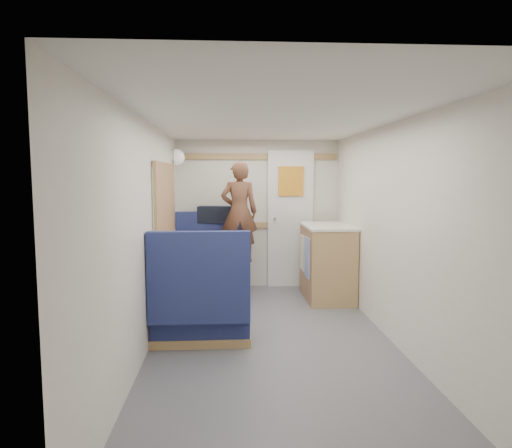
{
  "coord_description": "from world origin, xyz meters",
  "views": [
    {
      "loc": [
        -0.39,
        -3.95,
        1.52
      ],
      "look_at": [
        -0.1,
        0.9,
        1.01
      ],
      "focal_mm": 32.0,
      "sensor_mm": 36.0,
      "label": 1
    }
  ],
  "objects": [
    {
      "name": "wine_glass",
      "position": [
        -0.71,
        0.98,
        0.84
      ],
      "size": [
        0.08,
        0.08,
        0.17
      ],
      "color": "white",
      "rests_on": "dinette_table"
    },
    {
      "name": "bench_far",
      "position": [
        -0.65,
        1.86,
        0.3
      ],
      "size": [
        0.9,
        0.59,
        1.05
      ],
      "color": "#161A49",
      "rests_on": "floor"
    },
    {
      "name": "dome_light",
      "position": [
        -1.04,
        1.85,
        1.75
      ],
      "size": [
        0.2,
        0.2,
        0.2
      ],
      "primitive_type": "sphere",
      "color": "white",
      "rests_on": "wall_left"
    },
    {
      "name": "tumbler_right",
      "position": [
        -0.66,
        1.21,
        0.78
      ],
      "size": [
        0.07,
        0.07,
        0.11
      ],
      "primitive_type": "cylinder",
      "color": "silver",
      "rests_on": "dinette_table"
    },
    {
      "name": "beer_glass",
      "position": [
        -0.43,
        1.1,
        0.77
      ],
      "size": [
        0.07,
        0.07,
        0.11
      ],
      "primitive_type": "cylinder",
      "color": "brown",
      "rests_on": "dinette_table"
    },
    {
      "name": "oak_trim_high",
      "position": [
        0.0,
        2.23,
        1.78
      ],
      "size": [
        2.15,
        0.02,
        0.08
      ],
      "primitive_type": "cube",
      "color": "#8E6440",
      "rests_on": "wall_back"
    },
    {
      "name": "ledge",
      "position": [
        -0.65,
        2.12,
        0.88
      ],
      "size": [
        0.9,
        0.14,
        0.04
      ],
      "primitive_type": "cube",
      "color": "#8E6440",
      "rests_on": "bench_far"
    },
    {
      "name": "wall_back",
      "position": [
        0.0,
        2.25,
        1.0
      ],
      "size": [
        2.2,
        0.02,
        2.0
      ],
      "primitive_type": "cube",
      "color": "silver",
      "rests_on": "floor"
    },
    {
      "name": "cheese_block",
      "position": [
        -0.63,
        0.87,
        0.75
      ],
      "size": [
        0.1,
        0.08,
        0.03
      ],
      "primitive_type": "cube",
      "rotation": [
        0.0,
        0.0,
        -0.23
      ],
      "color": "#E4CF83",
      "rests_on": "tray"
    },
    {
      "name": "side_window",
      "position": [
        -1.08,
        1.0,
        1.25
      ],
      "size": [
        0.04,
        1.3,
        0.72
      ],
      "primitive_type": "cube",
      "color": "gray",
      "rests_on": "wall_left"
    },
    {
      "name": "tumbler_mid",
      "position": [
        -0.79,
        1.38,
        0.78
      ],
      "size": [
        0.07,
        0.07,
        0.12
      ],
      "primitive_type": "cylinder",
      "color": "white",
      "rests_on": "dinette_table"
    },
    {
      "name": "rear_door",
      "position": [
        0.45,
        2.22,
        0.97
      ],
      "size": [
        0.62,
        0.12,
        1.86
      ],
      "color": "white",
      "rests_on": "wall_back"
    },
    {
      "name": "floor",
      "position": [
        0.0,
        0.0,
        0.0
      ],
      "size": [
        4.5,
        4.5,
        0.0
      ],
      "primitive_type": "plane",
      "color": "#515156",
      "rests_on": "ground"
    },
    {
      "name": "dinette_table",
      "position": [
        -0.65,
        1.0,
        0.57
      ],
      "size": [
        0.62,
        0.92,
        0.72
      ],
      "color": "white",
      "rests_on": "floor"
    },
    {
      "name": "oak_trim_low",
      "position": [
        0.0,
        2.23,
        0.85
      ],
      "size": [
        2.15,
        0.02,
        0.08
      ],
      "primitive_type": "cube",
      "color": "#8E6440",
      "rests_on": "wall_back"
    },
    {
      "name": "ceiling",
      "position": [
        0.0,
        0.0,
        2.0
      ],
      "size": [
        4.5,
        4.5,
        0.0
      ],
      "primitive_type": "plane",
      "rotation": [
        3.14,
        0.0,
        0.0
      ],
      "color": "silver",
      "rests_on": "wall_back"
    },
    {
      "name": "bread_loaf",
      "position": [
        -0.53,
        1.38,
        0.77
      ],
      "size": [
        0.17,
        0.27,
        0.11
      ],
      "primitive_type": "cube",
      "rotation": [
        0.0,
        0.0,
        -0.13
      ],
      "color": "olive",
      "rests_on": "dinette_table"
    },
    {
      "name": "tray",
      "position": [
        -0.57,
        0.7,
        0.73
      ],
      "size": [
        0.39,
        0.44,
        0.02
      ],
      "primitive_type": "cube",
      "rotation": [
        0.0,
        0.0,
        0.36
      ],
      "color": "white",
      "rests_on": "dinette_table"
    },
    {
      "name": "duffel_bag",
      "position": [
        -0.57,
        2.12,
        1.01
      ],
      "size": [
        0.47,
        0.26,
        0.22
      ],
      "primitive_type": "cube",
      "rotation": [
        0.0,
        0.0,
        -0.08
      ],
      "color": "black",
      "rests_on": "ledge"
    },
    {
      "name": "wall_right",
      "position": [
        1.1,
        0.0,
        1.0
      ],
      "size": [
        0.02,
        4.5,
        2.0
      ],
      "primitive_type": "cube",
      "color": "silver",
      "rests_on": "floor"
    },
    {
      "name": "pepper_grinder",
      "position": [
        -0.58,
        1.0,
        0.77
      ],
      "size": [
        0.04,
        0.04,
        0.1
      ],
      "primitive_type": "cylinder",
      "color": "black",
      "rests_on": "dinette_table"
    },
    {
      "name": "person",
      "position": [
        -0.26,
        1.71,
        1.07
      ],
      "size": [
        0.46,
        0.3,
        1.25
      ],
      "primitive_type": "imported",
      "rotation": [
        0.0,
        0.0,
        3.15
      ],
      "color": "brown",
      "rests_on": "bench_far"
    },
    {
      "name": "bench_near",
      "position": [
        -0.65,
        0.14,
        0.3
      ],
      "size": [
        0.9,
        0.59,
        1.05
      ],
      "color": "#161A49",
      "rests_on": "floor"
    },
    {
      "name": "galley_counter",
      "position": [
        0.82,
        1.55,
        0.47
      ],
      "size": [
        0.57,
        0.92,
        0.92
      ],
      "color": "#8E6440",
      "rests_on": "floor"
    },
    {
      "name": "wall_left",
      "position": [
        -1.1,
        0.0,
        1.0
      ],
      "size": [
        0.02,
        4.5,
        2.0
      ],
      "primitive_type": "cube",
      "color": "silver",
      "rests_on": "floor"
    },
    {
      "name": "orange_fruit",
      "position": [
        -0.58,
        0.71,
        0.77
      ],
      "size": [
        0.07,
        0.07,
        0.07
      ],
      "primitive_type": "sphere",
      "color": "#EA5F0A",
      "rests_on": "tray"
    },
    {
      "name": "tumbler_left",
      "position": [
        -0.79,
        0.67,
        0.77
      ],
      "size": [
        0.07,
        0.07,
        0.11
      ],
      "primitive_type": "cylinder",
      "color": "white",
      "rests_on": "dinette_table"
    }
  ]
}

